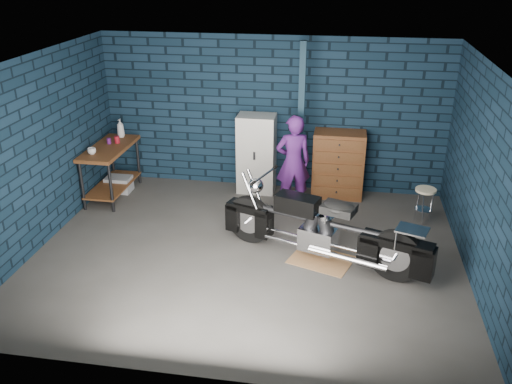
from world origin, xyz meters
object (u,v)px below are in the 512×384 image
person (293,162)px  motorcycle (323,224)px  tool_chest (338,165)px  storage_bin (119,184)px  locker (256,154)px  workbench (112,171)px  shop_stool (424,206)px

person → motorcycle: bearing=92.5°
person → tool_chest: 0.93m
storage_bin → tool_chest: (3.86, 0.44, 0.44)m
storage_bin → tool_chest: tool_chest is taller
locker → storage_bin: bearing=-169.7°
motorcycle → tool_chest: 2.24m
workbench → tool_chest: 3.93m
person → locker: bearing=-53.7°
person → storage_bin: person is taller
motorcycle → tool_chest: (0.14, 2.24, 0.02)m
motorcycle → person: person is taller
workbench → shop_stool: workbench is taller
locker → shop_stool: bearing=-16.5°
workbench → person: person is taller
motorcycle → locker: locker is taller
locker → shop_stool: (2.80, -0.83, -0.40)m
storage_bin → locker: (2.43, 0.44, 0.56)m
storage_bin → locker: 2.53m
storage_bin → tool_chest: size_ratio=0.38×
locker → motorcycle: bearing=-60.1°
workbench → motorcycle: 4.07m
workbench → shop_stool: 5.26m
workbench → motorcycle: bearing=-23.3°
tool_chest → shop_stool: 1.63m
workbench → person: (3.15, 0.10, 0.34)m
motorcycle → person: 1.82m
workbench → locker: bearing=14.5°
tool_chest → motorcycle: bearing=-93.7°
storage_bin → shop_stool: 5.25m
motorcycle → storage_bin: motorcycle is taller
person → locker: (-0.70, 0.53, -0.09)m
storage_bin → person: bearing=-1.7°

